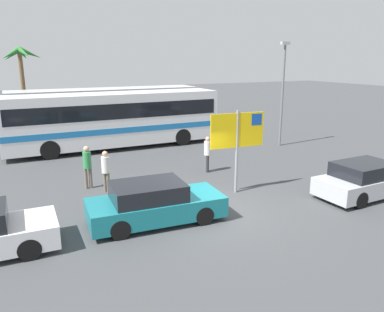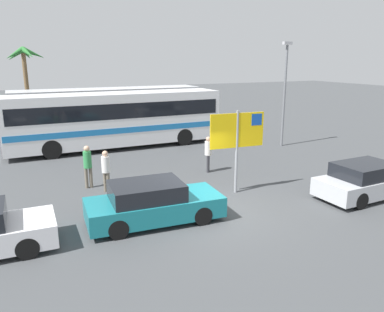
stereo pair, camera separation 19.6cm
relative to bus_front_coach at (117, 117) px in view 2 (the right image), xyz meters
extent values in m
plane|color=#424447|center=(0.35, -10.97, -1.78)|extent=(120.00, 120.00, 0.00)
cube|color=white|center=(0.00, 0.00, -0.06)|extent=(12.11, 2.46, 2.90)
cube|color=black|center=(0.00, 0.00, 0.49)|extent=(11.63, 2.49, 0.84)
cube|color=#1E70B7|center=(0.00, 0.00, -0.57)|extent=(11.99, 2.49, 0.32)
cylinder|color=black|center=(3.75, 1.10, -1.28)|extent=(1.00, 0.28, 1.00)
cylinder|color=black|center=(3.75, -1.10, -1.28)|extent=(1.00, 0.28, 1.00)
cylinder|color=black|center=(-3.75, 1.10, -1.28)|extent=(1.00, 0.28, 1.00)
cylinder|color=black|center=(-3.75, -1.10, -1.28)|extent=(1.00, 0.28, 1.00)
cube|color=silver|center=(0.41, 3.47, -0.06)|extent=(12.11, 2.46, 2.90)
cube|color=black|center=(0.41, 3.47, 0.49)|extent=(11.63, 2.49, 0.84)
cube|color=gold|center=(0.41, 3.47, -0.57)|extent=(11.99, 2.49, 0.32)
cylinder|color=black|center=(4.16, 4.57, -1.28)|extent=(1.00, 0.28, 1.00)
cylinder|color=black|center=(4.16, 2.36, -1.28)|extent=(1.00, 0.28, 1.00)
cylinder|color=black|center=(-3.35, 4.57, -1.28)|extent=(1.00, 0.28, 1.00)
cylinder|color=black|center=(-3.35, 2.36, -1.28)|extent=(1.00, 0.28, 1.00)
cylinder|color=gray|center=(2.15, -9.52, -0.18)|extent=(0.11, 0.11, 3.20)
cube|color=yellow|center=(2.15, -9.52, 0.67)|extent=(2.20, 0.23, 1.30)
cube|color=#1447A8|center=(2.95, -9.58, 1.04)|extent=(0.44, 0.10, 0.44)
cube|color=#B7BABF|center=(6.40, -12.04, -1.30)|extent=(4.17, 1.78, 0.64)
cube|color=black|center=(6.16, -12.04, -0.72)|extent=(2.19, 1.60, 0.52)
cylinder|color=black|center=(7.66, -11.24, -1.48)|extent=(0.60, 0.18, 0.60)
cylinder|color=black|center=(5.10, -11.30, -1.48)|extent=(0.60, 0.18, 0.60)
cylinder|color=black|center=(5.14, -12.84, -1.48)|extent=(0.60, 0.18, 0.60)
cylinder|color=black|center=(-5.35, -10.01, -1.48)|extent=(0.60, 0.17, 0.60)
cylinder|color=black|center=(-5.39, -11.53, -1.48)|extent=(0.60, 0.17, 0.60)
cube|color=#19757F|center=(-1.61, -10.75, -1.30)|extent=(4.35, 2.02, 0.64)
cube|color=black|center=(-1.87, -10.73, -0.72)|extent=(2.31, 1.74, 0.52)
cylinder|color=black|center=(-0.24, -10.04, -1.48)|extent=(0.61, 0.20, 0.60)
cylinder|color=black|center=(-0.35, -11.63, -1.48)|extent=(0.61, 0.20, 0.60)
cylinder|color=black|center=(-2.87, -9.87, -1.48)|extent=(0.61, 0.20, 0.60)
cylinder|color=black|center=(-2.98, -11.45, -1.48)|extent=(0.61, 0.20, 0.60)
cylinder|color=#706656|center=(-2.31, -7.41, -1.38)|extent=(0.13, 0.13, 0.80)
cylinder|color=#706656|center=(-2.40, -7.25, -1.38)|extent=(0.13, 0.13, 0.80)
cylinder|color=silver|center=(-2.36, -7.33, -0.67)|extent=(0.32, 0.32, 0.63)
sphere|color=tan|center=(-2.36, -7.33, -0.24)|extent=(0.22, 0.22, 0.22)
cylinder|color=#706656|center=(-2.98, -6.53, -1.36)|extent=(0.13, 0.13, 0.84)
cylinder|color=#706656|center=(-2.80, -6.53, -1.36)|extent=(0.13, 0.13, 0.84)
cylinder|color=#338E4C|center=(-2.89, -6.53, -0.61)|extent=(0.32, 0.32, 0.67)
sphere|color=tan|center=(-2.89, -6.53, -0.16)|extent=(0.23, 0.23, 0.23)
cylinder|color=#2D2D33|center=(2.51, -6.54, -1.38)|extent=(0.13, 0.13, 0.80)
cylinder|color=#2D2D33|center=(2.43, -6.71, -1.38)|extent=(0.13, 0.13, 0.80)
cylinder|color=silver|center=(2.47, -6.63, -0.67)|extent=(0.32, 0.32, 0.63)
sphere|color=tan|center=(2.47, -6.63, -0.24)|extent=(0.22, 0.22, 0.22)
cylinder|color=slate|center=(8.96, -3.73, 1.12)|extent=(0.14, 0.14, 5.80)
cube|color=#B2B2B7|center=(8.96, -3.73, 4.12)|extent=(0.56, 0.20, 0.16)
cylinder|color=brown|center=(-4.21, 10.65, 0.98)|extent=(0.32, 0.32, 5.54)
cone|color=#2D7533|center=(-3.46, 10.79, 3.64)|extent=(1.74, 0.74, 1.03)
cone|color=#2D7533|center=(-3.95, 11.36, 3.61)|extent=(1.00, 1.73, 1.08)
cone|color=#2D7533|center=(-4.74, 11.13, 3.55)|extent=(1.52, 1.43, 1.18)
cone|color=#2D7533|center=(-4.81, 10.21, 3.61)|extent=(1.61, 1.35, 1.08)
cone|color=#2D7533|center=(-3.91, 9.95, 3.66)|extent=(1.06, 1.73, 0.99)
camera|label=1|loc=(-5.51, -21.25, 3.26)|focal=35.28mm
camera|label=2|loc=(-5.33, -21.33, 3.26)|focal=35.28mm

